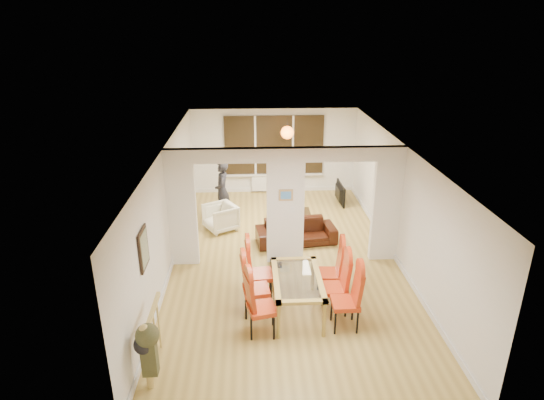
{
  "coord_description": "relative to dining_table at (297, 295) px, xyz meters",
  "views": [
    {
      "loc": [
        -0.74,
        -8.98,
        4.98
      ],
      "look_at": [
        -0.26,
        0.6,
        1.22
      ],
      "focal_mm": 30.0,
      "sensor_mm": 36.0,
      "label": 1
    }
  ],
  "objects": [
    {
      "name": "divider_wall",
      "position": [
        -0.07,
        1.96,
        0.94
      ],
      "size": [
        5.0,
        0.18,
        2.6
      ],
      "primitive_type": "cube",
      "color": "white",
      "rests_on": "floor"
    },
    {
      "name": "shoes",
      "position": [
        -0.28,
        1.72,
        -0.31
      ],
      "size": [
        0.24,
        0.26,
        0.1
      ],
      "primitive_type": null,
      "color": "black",
      "rests_on": "floor"
    },
    {
      "name": "person",
      "position": [
        -1.56,
        4.36,
        0.44
      ],
      "size": [
        0.6,
        0.41,
        1.61
      ],
      "primitive_type": "imported",
      "rotation": [
        0.0,
        0.0,
        -1.53
      ],
      "color": "black",
      "rests_on": "floor"
    },
    {
      "name": "television",
      "position": [
        1.74,
        5.39,
        -0.07
      ],
      "size": [
        1.01,
        0.16,
        0.58
      ],
      "primitive_type": "imported",
      "rotation": [
        0.0,
        0.0,
        1.6
      ],
      "color": "black",
      "rests_on": "floor"
    },
    {
      "name": "dining_chair_ra",
      "position": [
        0.78,
        -0.48,
        0.21
      ],
      "size": [
        0.46,
        0.46,
        1.15
      ],
      "primitive_type": null,
      "rotation": [
        0.0,
        0.0,
        -0.01
      ],
      "color": "#B93412",
      "rests_on": "floor"
    },
    {
      "name": "floor",
      "position": [
        -0.07,
        1.96,
        -0.36
      ],
      "size": [
        5.0,
        9.0,
        0.01
      ],
      "primitive_type": "cube",
      "color": "tan",
      "rests_on": "ground"
    },
    {
      "name": "bowl",
      "position": [
        0.04,
        4.24,
        -0.08
      ],
      "size": [
        0.22,
        0.22,
        0.05
      ],
      "primitive_type": "imported",
      "color": "#332411",
      "rests_on": "coffee_table"
    },
    {
      "name": "bottle",
      "position": [
        0.42,
        4.23,
        0.03
      ],
      "size": [
        0.07,
        0.07,
        0.28
      ],
      "primitive_type": "cylinder",
      "color": "#143F19",
      "rests_on": "coffee_table"
    },
    {
      "name": "sofa",
      "position": [
        0.27,
        2.83,
        -0.09
      ],
      "size": [
        1.98,
        0.98,
        0.55
      ],
      "primitive_type": "imported",
      "rotation": [
        0.0,
        0.0,
        0.13
      ],
      "color": "black",
      "rests_on": "floor"
    },
    {
      "name": "bay_window_blinds",
      "position": [
        -0.07,
        6.4,
        1.14
      ],
      "size": [
        3.0,
        0.08,
        1.8
      ],
      "primitive_type": "cube",
      "color": "black",
      "rests_on": "room_walls"
    },
    {
      "name": "dining_chair_rc",
      "position": [
        0.68,
        0.51,
        0.2
      ],
      "size": [
        0.48,
        0.48,
        1.13
      ],
      "primitive_type": null,
      "rotation": [
        0.0,
        0.0,
        -0.07
      ],
      "color": "#B93412",
      "rests_on": "floor"
    },
    {
      "name": "coffee_table",
      "position": [
        0.22,
        4.17,
        -0.23
      ],
      "size": [
        1.16,
        0.65,
        0.26
      ],
      "primitive_type": null,
      "rotation": [
        0.0,
        0.0,
        -0.09
      ],
      "color": "#332411",
      "rests_on": "floor"
    },
    {
      "name": "pillar_photo",
      "position": [
        -0.07,
        1.86,
        1.24
      ],
      "size": [
        0.3,
        0.03,
        0.25
      ],
      "primitive_type": "cube",
      "color": "#4C8CD8",
      "rests_on": "divider_wall"
    },
    {
      "name": "dining_chair_lb",
      "position": [
        -0.74,
        0.01,
        0.21
      ],
      "size": [
        0.51,
        0.51,
        1.15
      ],
      "primitive_type": null,
      "rotation": [
        0.0,
        0.0,
        0.13
      ],
      "color": "#B93412",
      "rests_on": "floor"
    },
    {
      "name": "armchair",
      "position": [
        -1.59,
        3.65,
        -0.02
      ],
      "size": [
        1.0,
        1.01,
        0.68
      ],
      "primitive_type": "imported",
      "rotation": [
        0.0,
        0.0,
        -1.05
      ],
      "color": "beige",
      "rests_on": "floor"
    },
    {
      "name": "radiator",
      "position": [
        -0.07,
        6.36,
        -0.06
      ],
      "size": [
        1.4,
        0.08,
        0.5
      ],
      "primitive_type": "cube",
      "color": "white",
      "rests_on": "floor"
    },
    {
      "name": "dining_chair_rb",
      "position": [
        0.68,
        -0.0,
        0.21
      ],
      "size": [
        0.46,
        0.46,
        1.13
      ],
      "primitive_type": null,
      "rotation": [
        0.0,
        0.0,
        0.0
      ],
      "color": "#B93412",
      "rests_on": "floor"
    },
    {
      "name": "pendant_light",
      "position": [
        0.23,
        5.26,
        1.79
      ],
      "size": [
        0.36,
        0.36,
        0.36
      ],
      "primitive_type": "sphere",
      "color": "orange",
      "rests_on": "room_walls"
    },
    {
      "name": "wall_poster",
      "position": [
        -2.54,
        -0.44,
        1.24
      ],
      "size": [
        0.04,
        0.52,
        0.67
      ],
      "primitive_type": "cube",
      "color": "gray",
      "rests_on": "room_walls"
    },
    {
      "name": "room_walls",
      "position": [
        -0.07,
        1.96,
        0.94
      ],
      "size": [
        5.0,
        9.0,
        2.6
      ],
      "primitive_type": null,
      "color": "silver",
      "rests_on": "floor"
    },
    {
      "name": "dining_chair_lc",
      "position": [
        -0.66,
        0.51,
        0.23
      ],
      "size": [
        0.51,
        0.51,
        1.18
      ],
      "primitive_type": null,
      "rotation": [
        0.0,
        0.0,
        0.09
      ],
      "color": "#B93412",
      "rests_on": "floor"
    },
    {
      "name": "stair_newel",
      "position": [
        -2.32,
        -1.24,
        0.19
      ],
      "size": [
        0.4,
        1.2,
        1.1
      ],
      "primitive_type": null,
      "color": "tan",
      "rests_on": "floor"
    },
    {
      "name": "dining_table",
      "position": [
        0.0,
        0.0,
        0.0
      ],
      "size": [
        0.87,
        1.55,
        0.72
      ],
      "primitive_type": null,
      "color": "#AF9040",
      "rests_on": "floor"
    },
    {
      "name": "dining_chair_la",
      "position": [
        -0.65,
        -0.57,
        0.21
      ],
      "size": [
        0.56,
        0.56,
        1.15
      ],
      "primitive_type": null,
      "rotation": [
        0.0,
        0.0,
        0.24
      ],
      "color": "#B93412",
      "rests_on": "floor"
    }
  ]
}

